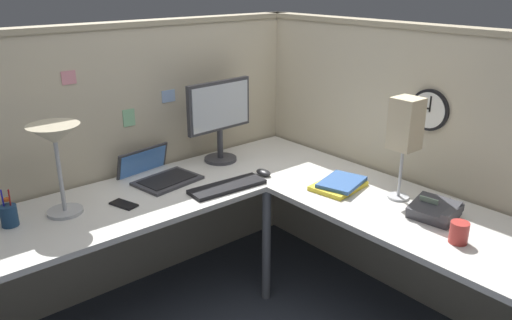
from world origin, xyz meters
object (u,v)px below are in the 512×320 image
(monitor, at_px, (220,115))
(wall_clock, at_px, (430,110))
(pen_cup, at_px, (9,215))
(cell_phone, at_px, (124,204))
(coffee_mug, at_px, (459,233))
(book_stack, at_px, (340,184))
(laptop, at_px, (156,174))
(office_phone, at_px, (436,211))
(desk_lamp_dome, at_px, (55,142))
(keyboard, at_px, (227,187))
(computer_mouse, at_px, (263,172))
(desk_lamp_paper, at_px, (405,127))

(monitor, height_order, wall_clock, wall_clock)
(monitor, relative_size, pen_cup, 2.78)
(cell_phone, bearing_deg, coffee_mug, -70.74)
(monitor, distance_m, wall_clock, 1.20)
(book_stack, xyz_separation_m, coffee_mug, (-0.06, -0.72, 0.03))
(laptop, bearing_deg, coffee_mug, -67.37)
(office_phone, relative_size, book_stack, 0.72)
(office_phone, xyz_separation_m, book_stack, (-0.07, 0.53, -0.02))
(desk_lamp_dome, height_order, coffee_mug, desk_lamp_dome)
(pen_cup, relative_size, office_phone, 0.79)
(pen_cup, distance_m, wall_clock, 2.13)
(keyboard, bearing_deg, wall_clock, -33.26)
(wall_clock, bearing_deg, cell_phone, 149.67)
(pen_cup, xyz_separation_m, office_phone, (1.56, -1.22, -0.02))
(coffee_mug, bearing_deg, computer_mouse, 96.64)
(pen_cup, distance_m, cell_phone, 0.52)
(keyboard, distance_m, desk_lamp_dome, 0.90)
(laptop, xyz_separation_m, desk_lamp_paper, (0.82, -1.05, 0.36))
(monitor, xyz_separation_m, book_stack, (0.24, -0.76, -0.27))
(monitor, relative_size, computer_mouse, 4.81)
(pen_cup, xyz_separation_m, coffee_mug, (1.43, -1.41, -0.00))
(desk_lamp_dome, height_order, book_stack, desk_lamp_dome)
(cell_phone, bearing_deg, laptop, 18.10)
(desk_lamp_dome, distance_m, desk_lamp_paper, 1.67)
(desk_lamp_paper, bearing_deg, desk_lamp_dome, 145.95)
(monitor, relative_size, wall_clock, 2.27)
(desk_lamp_paper, bearing_deg, cell_phone, 143.58)
(cell_phone, xyz_separation_m, coffee_mug, (0.93, -1.28, 0.04))
(desk_lamp_dome, distance_m, office_phone, 1.81)
(laptop, distance_m, desk_lamp_dome, 0.67)
(laptop, xyz_separation_m, desk_lamp_dome, (-0.57, -0.12, 0.34))
(laptop, bearing_deg, office_phone, -59.96)
(computer_mouse, relative_size, pen_cup, 0.58)
(cell_phone, xyz_separation_m, wall_clock, (1.38, -0.81, 0.42))
(computer_mouse, height_order, book_stack, book_stack)
(desk_lamp_dome, xyz_separation_m, book_stack, (1.25, -0.65, -0.34))
(monitor, relative_size, laptop, 1.17)
(monitor, distance_m, coffee_mug, 1.52)
(computer_mouse, relative_size, cell_phone, 0.72)
(pen_cup, xyz_separation_m, wall_clock, (1.88, -0.94, 0.37))
(office_phone, bearing_deg, desk_lamp_paper, 75.55)
(pen_cup, bearing_deg, keyboard, -16.34)
(pen_cup, bearing_deg, coffee_mug, -44.57)
(cell_phone, relative_size, wall_clock, 0.65)
(book_stack, bearing_deg, wall_clock, -33.81)
(laptop, distance_m, pen_cup, 0.81)
(desk_lamp_paper, bearing_deg, coffee_mug, -113.93)
(book_stack, distance_m, wall_clock, 0.61)
(desk_lamp_dome, xyz_separation_m, coffee_mug, (1.19, -1.38, -0.32))
(office_phone, bearing_deg, pen_cup, 142.01)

